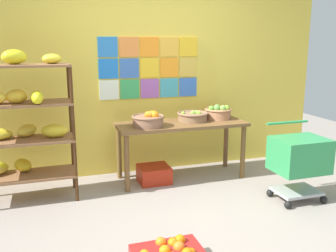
# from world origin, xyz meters

# --- Properties ---
(ground) EXTENTS (9.33, 9.33, 0.00)m
(ground) POSITION_xyz_m (0.00, 0.00, 0.00)
(ground) COLOR gray
(back_wall_with_art) EXTENTS (4.76, 0.07, 2.90)m
(back_wall_with_art) POSITION_xyz_m (-0.00, 1.70, 1.45)
(back_wall_with_art) COLOR gold
(back_wall_with_art) RESTS_ON ground
(banana_shelf_unit) EXTENTS (0.97, 0.55, 1.61)m
(banana_shelf_unit) POSITION_xyz_m (-1.57, 1.13, 0.87)
(banana_shelf_unit) COLOR #41250F
(banana_shelf_unit) RESTS_ON ground
(display_table) EXTENTS (1.60, 0.59, 0.72)m
(display_table) POSITION_xyz_m (0.26, 1.23, 0.62)
(display_table) COLOR brown
(display_table) RESTS_ON ground
(fruit_basket_centre) EXTENTS (0.38, 0.38, 0.19)m
(fruit_basket_centre) POSITION_xyz_m (-0.18, 1.15, 0.80)
(fruit_basket_centre) COLOR #8D634A
(fruit_basket_centre) RESTS_ON display_table
(fruit_basket_back_right) EXTENTS (0.35, 0.35, 0.19)m
(fruit_basket_back_right) POSITION_xyz_m (0.80, 1.32, 0.80)
(fruit_basket_back_right) COLOR #B47A54
(fruit_basket_back_right) RESTS_ON display_table
(fruit_basket_left) EXTENTS (0.39, 0.39, 0.13)m
(fruit_basket_left) POSITION_xyz_m (0.43, 1.29, 0.78)
(fruit_basket_left) COLOR #896748
(fruit_basket_left) RESTS_ON display_table
(produce_crate_under_table) EXTENTS (0.37, 0.35, 0.20)m
(produce_crate_under_table) POSITION_xyz_m (-0.11, 1.20, 0.10)
(produce_crate_under_table) COLOR #B22712
(produce_crate_under_table) RESTS_ON ground
(shopping_cart) EXTENTS (0.55, 0.48, 0.83)m
(shopping_cart) POSITION_xyz_m (1.22, 0.20, 0.48)
(shopping_cart) COLOR black
(shopping_cart) RESTS_ON ground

